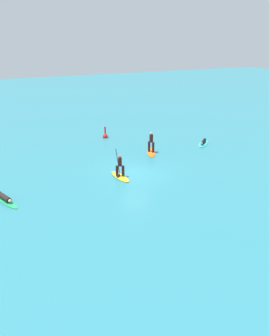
{
  "coord_description": "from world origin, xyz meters",
  "views": [
    {
      "loc": [
        -9.89,
        -23.72,
        10.57
      ],
      "look_at": [
        0.0,
        0.0,
        0.5
      ],
      "focal_mm": 38.94,
      "sensor_mm": 36.0,
      "label": 1
    }
  ],
  "objects_px": {
    "surfer_on_green_board": "(4,199)",
    "surfer_on_orange_board": "(151,147)",
    "surfer_on_teal_board": "(203,143)",
    "surfer_on_yellow_board": "(120,172)",
    "marker_buoy": "(105,136)"
  },
  "relations": [
    {
      "from": "surfer_on_yellow_board",
      "to": "surfer_on_orange_board",
      "type": "bearing_deg",
      "value": 125.61
    },
    {
      "from": "surfer_on_yellow_board",
      "to": "surfer_on_teal_board",
      "type": "xyz_separation_m",
      "value": [
        10.25,
        4.66,
        -0.29
      ]
    },
    {
      "from": "surfer_on_orange_board",
      "to": "surfer_on_yellow_board",
      "type": "bearing_deg",
      "value": -24.7
    },
    {
      "from": "surfer_on_yellow_board",
      "to": "marker_buoy",
      "type": "xyz_separation_m",
      "value": [
        2.23,
        10.23,
        -0.21
      ]
    },
    {
      "from": "surfer_on_green_board",
      "to": "surfer_on_teal_board",
      "type": "height_order",
      "value": "surfer_on_green_board"
    },
    {
      "from": "surfer_on_yellow_board",
      "to": "marker_buoy",
      "type": "relative_size",
      "value": 1.95
    },
    {
      "from": "surfer_on_orange_board",
      "to": "marker_buoy",
      "type": "bearing_deg",
      "value": -136.75
    },
    {
      "from": "surfer_on_teal_board",
      "to": "surfer_on_yellow_board",
      "type": "bearing_deg",
      "value": -21.62
    },
    {
      "from": "surfer_on_green_board",
      "to": "surfer_on_orange_board",
      "type": "distance_m",
      "value": 13.79
    },
    {
      "from": "surfer_on_teal_board",
      "to": "marker_buoy",
      "type": "height_order",
      "value": "marker_buoy"
    },
    {
      "from": "surfer_on_orange_board",
      "to": "surfer_on_yellow_board",
      "type": "distance_m",
      "value": 6.23
    },
    {
      "from": "surfer_on_orange_board",
      "to": "marker_buoy",
      "type": "relative_size",
      "value": 2.16
    },
    {
      "from": "surfer_on_teal_board",
      "to": "surfer_on_orange_board",
      "type": "bearing_deg",
      "value": -42.11
    },
    {
      "from": "surfer_on_green_board",
      "to": "surfer_on_orange_board",
      "type": "height_order",
      "value": "surfer_on_orange_board"
    },
    {
      "from": "surfer_on_green_board",
      "to": "surfer_on_teal_board",
      "type": "distance_m",
      "value": 19.32
    }
  ]
}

